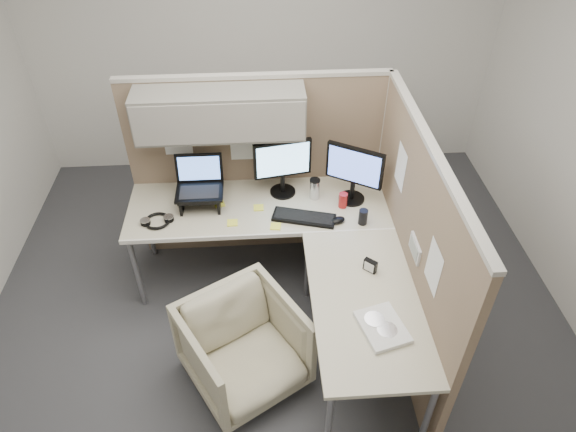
{
  "coord_description": "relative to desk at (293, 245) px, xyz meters",
  "views": [
    {
      "loc": [
        -0.09,
        -2.53,
        3.19
      ],
      "look_at": [
        0.1,
        0.25,
        0.85
      ],
      "focal_mm": 32.0,
      "sensor_mm": 36.0,
      "label": 1
    }
  ],
  "objects": [
    {
      "name": "desk",
      "position": [
        0.0,
        0.0,
        0.0
      ],
      "size": [
        2.0,
        1.98,
        0.73
      ],
      "color": "beige",
      "rests_on": "ground"
    },
    {
      "name": "headphones",
      "position": [
        -0.98,
        0.26,
        0.06
      ],
      "size": [
        0.24,
        0.22,
        0.03
      ],
      "rotation": [
        0.0,
        0.0,
        0.17
      ],
      "color": "black",
      "rests_on": "desk"
    },
    {
      "name": "soda_can_green",
      "position": [
        0.52,
        0.15,
        0.1
      ],
      "size": [
        0.07,
        0.07,
        0.12
      ],
      "primitive_type": "cylinder",
      "color": "black",
      "rests_on": "desk"
    },
    {
      "name": "sticky_note_a",
      "position": [
        -0.43,
        0.21,
        0.05
      ],
      "size": [
        0.08,
        0.08,
        0.01
      ],
      "primitive_type": "cube",
      "rotation": [
        0.0,
        0.0,
        0.01
      ],
      "color": "#F8F741",
      "rests_on": "desk"
    },
    {
      "name": "keyboard",
      "position": [
        0.1,
        0.23,
        0.05
      ],
      "size": [
        0.49,
        0.27,
        0.02
      ],
      "primitive_type": "cube",
      "rotation": [
        0.0,
        0.0,
        -0.27
      ],
      "color": "black",
      "rests_on": "desk"
    },
    {
      "name": "mouse",
      "position": [
        0.35,
        0.17,
        0.06
      ],
      "size": [
        0.13,
        0.11,
        0.04
      ],
      "primitive_type": "ellipsoid",
      "rotation": [
        0.0,
        0.0,
        0.39
      ],
      "color": "black",
      "rests_on": "desk"
    },
    {
      "name": "partition_right",
      "position": [
        0.78,
        -0.19,
        0.13
      ],
      "size": [
        0.07,
        2.03,
        1.63
      ],
      "color": "#846D57",
      "rests_on": "ground"
    },
    {
      "name": "ground",
      "position": [
        -0.12,
        -0.13,
        -0.69
      ],
      "size": [
        4.5,
        4.5,
        0.0
      ],
      "primitive_type": "plane",
      "color": "#353539",
      "rests_on": "ground"
    },
    {
      "name": "paper_stack",
      "position": [
        0.47,
        -0.8,
        0.06
      ],
      "size": [
        0.32,
        0.36,
        0.03
      ],
      "rotation": [
        0.0,
        0.0,
        0.27
      ],
      "color": "white",
      "rests_on": "desk"
    },
    {
      "name": "monitor_left",
      "position": [
        -0.04,
        0.56,
        0.32
      ],
      "size": [
        0.44,
        0.2,
        0.47
      ],
      "rotation": [
        0.0,
        0.0,
        0.18
      ],
      "color": "black",
      "rests_on": "desk"
    },
    {
      "name": "office_chair",
      "position": [
        -0.37,
        -0.59,
        -0.32
      ],
      "size": [
        0.94,
        0.93,
        0.72
      ],
      "primitive_type": "imported",
      "rotation": [
        0.0,
        0.0,
        0.53
      ],
      "color": "beige",
      "rests_on": "ground"
    },
    {
      "name": "partition_back",
      "position": [
        -0.34,
        0.7,
        0.41
      ],
      "size": [
        2.0,
        0.36,
        1.63
      ],
      "color": "#846D57",
      "rests_on": "ground"
    },
    {
      "name": "monitor_right",
      "position": [
        0.49,
        0.44,
        0.32
      ],
      "size": [
        0.4,
        0.26,
        0.47
      ],
      "rotation": [
        0.0,
        0.0,
        -0.54
      ],
      "color": "black",
      "rests_on": "desk"
    },
    {
      "name": "desk_clock",
      "position": [
        0.49,
        -0.33,
        0.09
      ],
      "size": [
        0.09,
        0.08,
        0.09
      ],
      "rotation": [
        0.0,
        0.0,
        -0.72
      ],
      "color": "black",
      "rests_on": "desk"
    },
    {
      "name": "travel_mug",
      "position": [
        0.2,
        0.48,
        0.13
      ],
      "size": [
        0.08,
        0.08,
        0.17
      ],
      "color": "silver",
      "rests_on": "desk"
    },
    {
      "name": "soda_can_silver",
      "position": [
        0.41,
        0.35,
        0.1
      ],
      "size": [
        0.07,
        0.07,
        0.12
      ],
      "primitive_type": "cylinder",
      "color": "#B21E1E",
      "rests_on": "desk"
    },
    {
      "name": "sticky_note_c",
      "position": [
        -0.53,
        0.44,
        0.05
      ],
      "size": [
        0.09,
        0.09,
        0.01
      ],
      "primitive_type": "cube",
      "rotation": [
        0.0,
        0.0,
        0.24
      ],
      "color": "#F8F741",
      "rests_on": "desk"
    },
    {
      "name": "sticky_note_b",
      "position": [
        -0.11,
        0.15,
        0.05
      ],
      "size": [
        0.09,
        0.09,
        0.01
      ],
      "primitive_type": "cube",
      "rotation": [
        0.0,
        0.0,
        -0.14
      ],
      "color": "#F8F741",
      "rests_on": "desk"
    },
    {
      "name": "laptop_station",
      "position": [
        -0.67,
        0.46,
        0.18
      ],
      "size": [
        0.35,
        0.3,
        0.37
      ],
      "color": "black",
      "rests_on": "desk"
    },
    {
      "name": "sticky_note_d",
      "position": [
        -0.23,
        0.37,
        0.05
      ],
      "size": [
        0.08,
        0.08,
        0.01
      ],
      "primitive_type": "cube",
      "rotation": [
        0.0,
        0.0,
        0.01
      ],
      "color": "#F8F741",
      "rests_on": "desk"
    }
  ]
}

